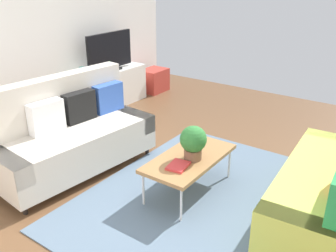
{
  "coord_description": "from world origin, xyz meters",
  "views": [
    {
      "loc": [
        -3.0,
        -1.97,
        2.25
      ],
      "look_at": [
        0.07,
        0.21,
        0.65
      ],
      "focal_mm": 39.74,
      "sensor_mm": 36.0,
      "label": 1
    }
  ],
  "objects_px": {
    "storage_trunk": "(154,80)",
    "bottle_1": "(105,68)",
    "table_book_0": "(178,166)",
    "vase_0": "(82,72)",
    "tv_console": "(111,88)",
    "bottle_0": "(101,69)",
    "bottle_2": "(109,66)",
    "vase_1": "(89,71)",
    "potted_plant": "(193,141)",
    "couch_beige": "(71,134)",
    "tv": "(110,52)",
    "coffee_table": "(189,159)"
  },
  "relations": [
    {
      "from": "coffee_table",
      "to": "bottle_1",
      "type": "height_order",
      "value": "bottle_1"
    },
    {
      "from": "vase_0",
      "to": "storage_trunk",
      "type": "bearing_deg",
      "value": -5.1
    },
    {
      "from": "storage_trunk",
      "to": "bottle_1",
      "type": "xyz_separation_m",
      "value": [
        -1.25,
        0.06,
        0.49
      ]
    },
    {
      "from": "bottle_0",
      "to": "bottle_1",
      "type": "relative_size",
      "value": 0.98
    },
    {
      "from": "vase_0",
      "to": "bottle_0",
      "type": "bearing_deg",
      "value": -15.3
    },
    {
      "from": "storage_trunk",
      "to": "table_book_0",
      "type": "relative_size",
      "value": 2.17
    },
    {
      "from": "vase_1",
      "to": "potted_plant",
      "type": "bearing_deg",
      "value": -112.61
    },
    {
      "from": "couch_beige",
      "to": "tv_console",
      "type": "xyz_separation_m",
      "value": [
        1.92,
        1.18,
        -0.13
      ]
    },
    {
      "from": "vase_1",
      "to": "bottle_2",
      "type": "height_order",
      "value": "bottle_2"
    },
    {
      "from": "couch_beige",
      "to": "vase_0",
      "type": "xyz_separation_m",
      "value": [
        1.34,
        1.23,
        0.27
      ]
    },
    {
      "from": "couch_beige",
      "to": "tv",
      "type": "height_order",
      "value": "tv"
    },
    {
      "from": "vase_1",
      "to": "coffee_table",
      "type": "bearing_deg",
      "value": -112.64
    },
    {
      "from": "tv",
      "to": "storage_trunk",
      "type": "distance_m",
      "value": 1.32
    },
    {
      "from": "vase_1",
      "to": "bottle_2",
      "type": "relative_size",
      "value": 0.89
    },
    {
      "from": "tv",
      "to": "bottle_1",
      "type": "height_order",
      "value": "tv"
    },
    {
      "from": "tv_console",
      "to": "bottle_2",
      "type": "relative_size",
      "value": 7.98
    },
    {
      "from": "potted_plant",
      "to": "tv",
      "type": "bearing_deg",
      "value": 59.33
    },
    {
      "from": "coffee_table",
      "to": "vase_1",
      "type": "height_order",
      "value": "vase_1"
    },
    {
      "from": "tv",
      "to": "potted_plant",
      "type": "xyz_separation_m",
      "value": [
        -1.56,
        -2.63,
        -0.33
      ]
    },
    {
      "from": "coffee_table",
      "to": "tv_console",
      "type": "distance_m",
      "value": 3.02
    },
    {
      "from": "couch_beige",
      "to": "tv",
      "type": "bearing_deg",
      "value": -143.29
    },
    {
      "from": "table_book_0",
      "to": "vase_0",
      "type": "height_order",
      "value": "vase_0"
    },
    {
      "from": "coffee_table",
      "to": "vase_0",
      "type": "distance_m",
      "value": 2.84
    },
    {
      "from": "bottle_1",
      "to": "bottle_2",
      "type": "bearing_deg",
      "value": 0.0
    },
    {
      "from": "tv_console",
      "to": "bottle_0",
      "type": "distance_m",
      "value": 0.47
    },
    {
      "from": "tv_console",
      "to": "table_book_0",
      "type": "height_order",
      "value": "tv_console"
    },
    {
      "from": "bottle_2",
      "to": "vase_1",
      "type": "bearing_deg",
      "value": 166.71
    },
    {
      "from": "tv_console",
      "to": "vase_0",
      "type": "distance_m",
      "value": 0.71
    },
    {
      "from": "bottle_0",
      "to": "bottle_2",
      "type": "relative_size",
      "value": 0.81
    },
    {
      "from": "couch_beige",
      "to": "storage_trunk",
      "type": "distance_m",
      "value": 3.21
    },
    {
      "from": "bottle_0",
      "to": "vase_1",
      "type": "bearing_deg",
      "value": 153.93
    },
    {
      "from": "vase_1",
      "to": "bottle_2",
      "type": "xyz_separation_m",
      "value": [
        0.38,
        -0.09,
        0.01
      ]
    },
    {
      "from": "table_book_0",
      "to": "bottle_2",
      "type": "distance_m",
      "value": 3.13
    },
    {
      "from": "couch_beige",
      "to": "bottle_2",
      "type": "xyz_separation_m",
      "value": [
        1.87,
        1.14,
        0.28
      ]
    },
    {
      "from": "couch_beige",
      "to": "bottle_2",
      "type": "bearing_deg",
      "value": -143.01
    },
    {
      "from": "coffee_table",
      "to": "vase_0",
      "type": "xyz_separation_m",
      "value": [
        0.96,
        2.65,
        0.33
      ]
    },
    {
      "from": "tv_console",
      "to": "vase_0",
      "type": "bearing_deg",
      "value": 175.07
    },
    {
      "from": "tv_console",
      "to": "bottle_0",
      "type": "height_order",
      "value": "bottle_0"
    },
    {
      "from": "vase_0",
      "to": "bottle_0",
      "type": "relative_size",
      "value": 1.17
    },
    {
      "from": "bottle_1",
      "to": "potted_plant",
      "type": "bearing_deg",
      "value": -118.4
    },
    {
      "from": "vase_0",
      "to": "vase_1",
      "type": "distance_m",
      "value": 0.15
    },
    {
      "from": "bottle_1",
      "to": "bottle_2",
      "type": "distance_m",
      "value": 0.1
    },
    {
      "from": "tv",
      "to": "storage_trunk",
      "type": "height_order",
      "value": "tv"
    },
    {
      "from": "bottle_0",
      "to": "bottle_1",
      "type": "distance_m",
      "value": 0.1
    },
    {
      "from": "bottle_1",
      "to": "table_book_0",
      "type": "bearing_deg",
      "value": -122.47
    },
    {
      "from": "storage_trunk",
      "to": "bottle_2",
      "type": "relative_size",
      "value": 2.97
    },
    {
      "from": "tv_console",
      "to": "potted_plant",
      "type": "distance_m",
      "value": 3.09
    },
    {
      "from": "tv",
      "to": "vase_1",
      "type": "height_order",
      "value": "tv"
    },
    {
      "from": "bottle_0",
      "to": "bottle_1",
      "type": "height_order",
      "value": "bottle_1"
    },
    {
      "from": "tv",
      "to": "vase_1",
      "type": "xyz_separation_m",
      "value": [
        -0.44,
        0.07,
        -0.23
      ]
    }
  ]
}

